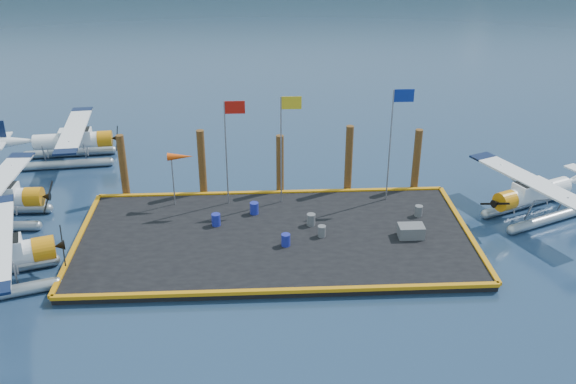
# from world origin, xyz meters

# --- Properties ---
(ground) EXTENTS (4000.00, 4000.00, 0.00)m
(ground) POSITION_xyz_m (0.00, 0.00, 0.00)
(ground) COLOR #1A314E
(ground) RESTS_ON ground
(dock) EXTENTS (20.00, 10.00, 0.40)m
(dock) POSITION_xyz_m (0.00, 0.00, 0.20)
(dock) COLOR black
(dock) RESTS_ON ground
(dock_bumpers) EXTENTS (20.25, 10.25, 0.18)m
(dock_bumpers) POSITION_xyz_m (0.00, 0.00, 0.49)
(dock_bumpers) COLOR #C47D0B
(dock_bumpers) RESTS_ON dock
(seaplane_c) EXTENTS (7.98, 8.80, 3.12)m
(seaplane_c) POSITION_xyz_m (-13.01, 11.18, 1.36)
(seaplane_c) COLOR #959CA2
(seaplane_c) RESTS_ON ground
(seaplane_d) EXTENTS (7.94, 8.34, 3.05)m
(seaplane_d) POSITION_xyz_m (14.32, 2.02, 1.33)
(seaplane_d) COLOR #959CA2
(seaplane_d) RESTS_ON ground
(drum_0) EXTENTS (0.47, 0.47, 0.66)m
(drum_0) POSITION_xyz_m (-3.06, 1.22, 0.73)
(drum_0) COLOR navy
(drum_0) RESTS_ON dock
(drum_1) EXTENTS (0.42, 0.42, 0.59)m
(drum_1) POSITION_xyz_m (2.40, -0.23, 0.69)
(drum_1) COLOR #545559
(drum_1) RESTS_ON dock
(drum_2) EXTENTS (0.46, 0.46, 0.65)m
(drum_2) POSITION_xyz_m (1.95, 0.97, 0.72)
(drum_2) COLOR #545559
(drum_2) RESTS_ON dock
(drum_3) EXTENTS (0.45, 0.45, 0.63)m
(drum_3) POSITION_xyz_m (0.51, -1.06, 0.72)
(drum_3) COLOR navy
(drum_3) RESTS_ON dock
(drum_4) EXTENTS (0.43, 0.43, 0.60)m
(drum_4) POSITION_xyz_m (7.87, 1.71, 0.70)
(drum_4) COLOR #545559
(drum_4) RESTS_ON dock
(drum_5) EXTENTS (0.47, 0.47, 0.66)m
(drum_5) POSITION_xyz_m (-1.04, 2.44, 0.73)
(drum_5) COLOR navy
(drum_5) RESTS_ON dock
(crate) EXTENTS (1.30, 0.86, 0.65)m
(crate) POSITION_xyz_m (6.95, -0.51, 0.72)
(crate) COLOR #545559
(crate) RESTS_ON dock
(flagpole_red) EXTENTS (1.14, 0.08, 6.00)m
(flagpole_red) POSITION_xyz_m (-2.29, 3.80, 4.40)
(flagpole_red) COLOR gray
(flagpole_red) RESTS_ON dock
(flagpole_yellow) EXTENTS (1.14, 0.08, 6.20)m
(flagpole_yellow) POSITION_xyz_m (0.70, 3.80, 4.51)
(flagpole_yellow) COLOR gray
(flagpole_yellow) RESTS_ON dock
(flagpole_blue) EXTENTS (1.14, 0.08, 6.50)m
(flagpole_blue) POSITION_xyz_m (6.70, 3.80, 4.69)
(flagpole_blue) COLOR gray
(flagpole_blue) RESTS_ON dock
(windsock) EXTENTS (1.40, 0.44, 3.12)m
(windsock) POSITION_xyz_m (-5.03, 3.80, 3.23)
(windsock) COLOR gray
(windsock) RESTS_ON dock
(piling_0) EXTENTS (0.44, 0.44, 4.00)m
(piling_0) POSITION_xyz_m (-8.50, 5.40, 2.00)
(piling_0) COLOR #4B2D15
(piling_0) RESTS_ON ground
(piling_1) EXTENTS (0.44, 0.44, 4.20)m
(piling_1) POSITION_xyz_m (-4.00, 5.40, 2.10)
(piling_1) COLOR #4B2D15
(piling_1) RESTS_ON ground
(piling_2) EXTENTS (0.44, 0.44, 3.80)m
(piling_2) POSITION_xyz_m (0.50, 5.40, 1.90)
(piling_2) COLOR #4B2D15
(piling_2) RESTS_ON ground
(piling_3) EXTENTS (0.44, 0.44, 4.30)m
(piling_3) POSITION_xyz_m (4.50, 5.40, 2.15)
(piling_3) COLOR #4B2D15
(piling_3) RESTS_ON ground
(piling_4) EXTENTS (0.44, 0.44, 4.00)m
(piling_4) POSITION_xyz_m (8.50, 5.40, 2.00)
(piling_4) COLOR #4B2D15
(piling_4) RESTS_ON ground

